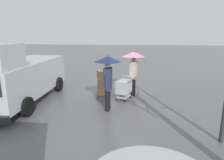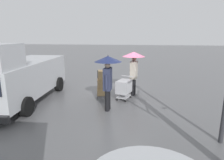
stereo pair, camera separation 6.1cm
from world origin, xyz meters
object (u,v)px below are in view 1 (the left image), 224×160
at_px(hand_dolly_boxes, 103,84).
at_px(pedestrian_pink_side, 133,63).
at_px(shopping_cart_vendor, 124,87).
at_px(cargo_van_parked_right, 19,76).
at_px(pedestrian_black_side, 108,70).

xyz_separation_m(hand_dolly_boxes, pedestrian_pink_side, (-1.34, -0.84, 0.85)).
bearing_deg(hand_dolly_boxes, shopping_cart_vendor, -169.22).
relative_size(hand_dolly_boxes, pedestrian_pink_side, 0.63).
height_order(cargo_van_parked_right, pedestrian_pink_side, cargo_van_parked_right).
height_order(shopping_cart_vendor, pedestrian_black_side, pedestrian_black_side).
bearing_deg(pedestrian_pink_side, hand_dolly_boxes, 32.19).
xyz_separation_m(cargo_van_parked_right, hand_dolly_boxes, (-3.43, -0.84, -0.44)).
height_order(cargo_van_parked_right, pedestrian_black_side, cargo_van_parked_right).
xyz_separation_m(cargo_van_parked_right, pedestrian_black_side, (-3.85, 0.29, 0.41)).
xyz_separation_m(shopping_cart_vendor, pedestrian_pink_side, (-0.39, -0.66, 1.02)).
relative_size(cargo_van_parked_right, pedestrian_pink_side, 2.52).
relative_size(cargo_van_parked_right, hand_dolly_boxes, 4.03).
distance_m(pedestrian_pink_side, pedestrian_black_side, 2.18).
distance_m(cargo_van_parked_right, shopping_cart_vendor, 4.53).
xyz_separation_m(pedestrian_pink_side, pedestrian_black_side, (0.91, 1.97, 0.00)).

